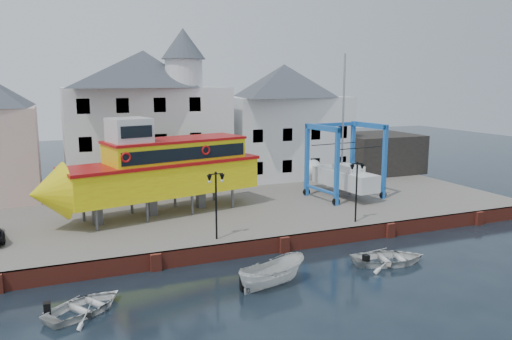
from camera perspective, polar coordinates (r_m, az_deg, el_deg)
name	(u,v)px	position (r m, az deg, el deg)	size (l,w,h in m)	color
ground	(284,252)	(31.57, 3.21, -9.36)	(140.00, 140.00, 0.00)	#18212D
hardstanding	(226,205)	(41.20, -3.42, -3.99)	(44.00, 22.00, 1.00)	#5E5752
quay_wall	(283,244)	(31.50, 3.14, -8.45)	(44.00, 0.47, 1.00)	maroon
building_white_main	(147,117)	(46.03, -12.32, 5.91)	(14.00, 8.30, 14.00)	white
building_white_right	(284,121)	(50.95, 3.19, 5.67)	(12.00, 8.00, 11.20)	white
shed_dark	(376,153)	(54.74, 13.56, 1.92)	(8.00, 7.00, 4.00)	black
lamp_post_left	(216,188)	(30.08, -4.60, -2.10)	(1.12, 0.32, 4.20)	black
lamp_post_right	(357,176)	(34.40, 11.46, -0.72)	(1.12, 0.32, 4.20)	black
tour_boat	(152,170)	(36.09, -11.85, 0.02)	(16.66, 7.45, 7.06)	#59595E
travel_lift	(339,172)	(42.52, 9.51, -0.27)	(5.93, 7.94, 11.72)	blue
motorboat_a	(272,286)	(26.64, 1.85, -13.14)	(1.55, 4.11, 1.59)	silver
motorboat_b	(389,263)	(30.69, 14.92, -10.28)	(3.12, 4.36, 0.90)	silver
motorboat_d	(85,312)	(25.21, -18.92, -15.11)	(2.78, 3.89, 0.81)	silver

